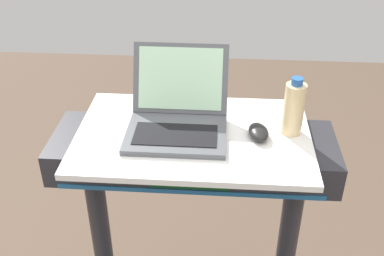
# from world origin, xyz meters

# --- Properties ---
(desk_board) EXTENTS (0.73, 0.48, 0.02)m
(desk_board) POSITION_xyz_m (0.00, 0.70, 1.19)
(desk_board) COLOR white
(desk_board) RESTS_ON treadmill_base
(laptop) EXTENTS (0.31, 0.33, 0.22)m
(laptop) POSITION_xyz_m (-0.05, 0.73, 1.24)
(laptop) COLOR #515459
(laptop) RESTS_ON desk_board
(computer_mouse) EXTENTS (0.07, 0.11, 0.03)m
(computer_mouse) POSITION_xyz_m (0.20, 0.69, 1.21)
(computer_mouse) COLOR black
(computer_mouse) RESTS_ON desk_board
(water_bottle) EXTENTS (0.06, 0.06, 0.19)m
(water_bottle) POSITION_xyz_m (0.30, 0.73, 1.28)
(water_bottle) COLOR beige
(water_bottle) RESTS_ON desk_board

